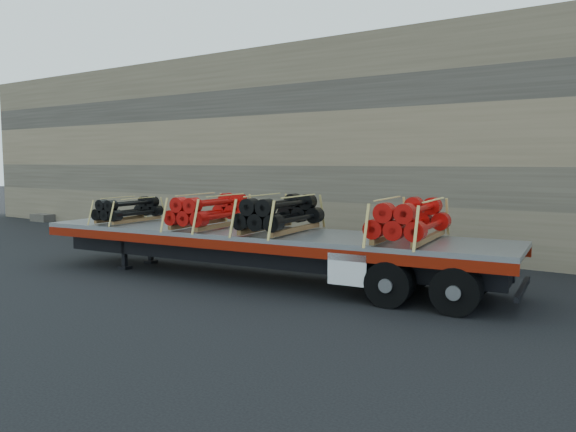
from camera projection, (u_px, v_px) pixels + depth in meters
name	position (u px, v px, depth m)	size (l,w,h in m)	color
ground	(289.00, 282.00, 13.73)	(120.00, 120.00, 0.00)	black
rock_wall	(399.00, 145.00, 18.73)	(44.00, 3.00, 7.00)	#7A6B54
trailer	(258.00, 255.00, 13.96)	(12.32, 2.37, 1.23)	#9A9CA1
bundle_front	(129.00, 210.00, 15.88)	(0.94, 1.88, 0.67)	black
bundle_midfront	(211.00, 212.00, 14.53)	(1.16, 2.33, 0.82)	#B00C09
bundle_midrear	(281.00, 215.00, 13.56)	(1.21, 2.43, 0.86)	black
bundle_rear	(410.00, 221.00, 12.06)	(1.23, 2.45, 0.87)	#B00C09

